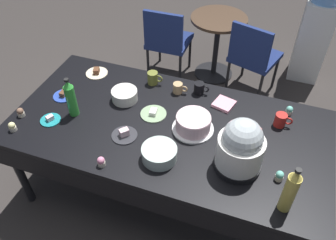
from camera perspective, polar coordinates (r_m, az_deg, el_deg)
ground at (r=2.98m, az=-0.00°, el=-11.23°), size 9.00×9.00×0.00m
potluck_table at (r=2.45m, az=-0.00°, el=-1.90°), size 2.20×1.10×0.75m
frosted_layer_cake at (r=2.34m, az=4.16°, el=-0.55°), size 0.29×0.29×0.12m
slow_cooker at (r=2.07m, az=11.86°, el=-4.41°), size 0.29×0.29×0.37m
glass_salad_bowl at (r=2.17m, az=-1.44°, el=-5.52°), size 0.22×0.22×0.09m
ceramic_snack_bowl at (r=2.60m, az=-7.16°, el=4.07°), size 0.19×0.19×0.09m
dessert_plate_sage at (r=2.48m, az=-2.42°, el=1.11°), size 0.19×0.19×0.04m
dessert_plate_cream at (r=2.92m, az=-11.66°, el=7.67°), size 0.18×0.18×0.05m
dessert_plate_teal at (r=2.57m, az=-18.79°, el=0.09°), size 0.14×0.14×0.04m
dessert_plate_cobalt at (r=2.75m, az=-16.80°, el=3.93°), size 0.16×0.16×0.04m
dessert_plate_charcoal at (r=2.34m, az=-7.20°, el=-2.34°), size 0.18×0.18×0.06m
cupcake_mint at (r=2.18m, az=17.87°, el=-8.75°), size 0.05×0.05×0.07m
cupcake_berry at (r=2.62m, az=19.33°, el=1.49°), size 0.05×0.05×0.07m
cupcake_cocoa at (r=2.33m, az=9.18°, el=-2.32°), size 0.05×0.05×0.07m
cupcake_lemon at (r=2.67m, az=-23.10°, el=1.16°), size 0.05×0.05×0.07m
cupcake_vanilla at (r=2.18m, az=-10.95°, el=-6.74°), size 0.05×0.05×0.07m
cupcake_rose at (r=2.58m, az=-24.27°, el=-1.01°), size 0.05×0.05×0.07m
soda_bottle_ginger_ale at (r=1.97m, az=19.47°, el=-10.91°), size 0.07×0.07×0.33m
soda_bottle_lime_soda at (r=2.49m, az=-15.70°, el=3.47°), size 0.07×0.07×0.31m
coffee_mug_red at (r=2.50m, az=18.09°, el=0.01°), size 0.12×0.08×0.10m
coffee_mug_tan at (r=2.65m, az=1.69°, el=5.28°), size 0.11×0.07×0.08m
coffee_mug_black at (r=2.66m, az=5.20°, el=5.25°), size 0.12×0.08×0.09m
coffee_mug_olive at (r=2.74m, az=-2.47°, el=6.93°), size 0.13×0.08×0.10m
paper_napkin_stack at (r=2.59m, az=9.19°, el=2.64°), size 0.17×0.17×0.02m
maroon_chair_left at (r=3.85m, az=-0.13°, el=13.21°), size 0.44×0.44×0.85m
maroon_chair_right at (r=3.69m, az=13.81°, el=10.41°), size 0.55×0.55×0.85m
round_cafe_table at (r=3.92m, az=8.11°, el=13.49°), size 0.60×0.60×0.72m
water_cooler at (r=4.14m, az=23.13°, el=13.54°), size 0.32×0.32×1.24m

